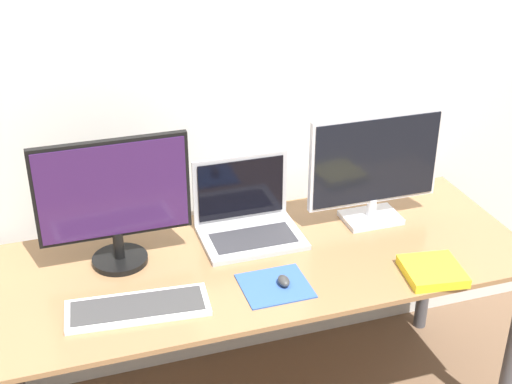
{
  "coord_description": "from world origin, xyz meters",
  "views": [
    {
      "loc": [
        -0.65,
        -1.6,
        2.06
      ],
      "look_at": [
        0.0,
        0.42,
        0.96
      ],
      "focal_mm": 50.0,
      "sensor_mm": 36.0,
      "label": 1
    }
  ],
  "objects_px": {
    "book": "(433,271)",
    "monitor_right": "(375,166)",
    "laptop": "(247,217)",
    "monitor_left": "(114,199)",
    "keyboard": "(138,308)",
    "mouse": "(284,281)"
  },
  "relations": [
    {
      "from": "book",
      "to": "monitor_right",
      "type": "bearing_deg",
      "value": 94.25
    },
    {
      "from": "monitor_right",
      "to": "laptop",
      "type": "relative_size",
      "value": 1.42
    },
    {
      "from": "monitor_left",
      "to": "monitor_right",
      "type": "xyz_separation_m",
      "value": [
        0.94,
        0.0,
        -0.02
      ]
    },
    {
      "from": "laptop",
      "to": "keyboard",
      "type": "bearing_deg",
      "value": -143.2
    },
    {
      "from": "monitor_right",
      "to": "book",
      "type": "distance_m",
      "value": 0.45
    },
    {
      "from": "monitor_left",
      "to": "book",
      "type": "height_order",
      "value": "monitor_left"
    },
    {
      "from": "monitor_left",
      "to": "keyboard",
      "type": "xyz_separation_m",
      "value": [
        0.01,
        -0.29,
        -0.23
      ]
    },
    {
      "from": "laptop",
      "to": "monitor_right",
      "type": "bearing_deg",
      "value": -6.31
    },
    {
      "from": "book",
      "to": "monitor_left",
      "type": "bearing_deg",
      "value": 157.6
    },
    {
      "from": "monitor_left",
      "to": "keyboard",
      "type": "relative_size",
      "value": 1.12
    },
    {
      "from": "monitor_left",
      "to": "book",
      "type": "relative_size",
      "value": 2.37
    },
    {
      "from": "monitor_left",
      "to": "monitor_right",
      "type": "height_order",
      "value": "monitor_left"
    },
    {
      "from": "monitor_right",
      "to": "laptop",
      "type": "height_order",
      "value": "monitor_right"
    },
    {
      "from": "keyboard",
      "to": "laptop",
      "type": "bearing_deg",
      "value": 36.8
    },
    {
      "from": "book",
      "to": "mouse",
      "type": "bearing_deg",
      "value": 169.2
    },
    {
      "from": "monitor_right",
      "to": "laptop",
      "type": "bearing_deg",
      "value": 173.69
    },
    {
      "from": "monitor_right",
      "to": "keyboard",
      "type": "bearing_deg",
      "value": -162.62
    },
    {
      "from": "monitor_left",
      "to": "book",
      "type": "xyz_separation_m",
      "value": [
        0.97,
        -0.4,
        -0.23
      ]
    },
    {
      "from": "laptop",
      "to": "mouse",
      "type": "bearing_deg",
      "value": -88.13
    },
    {
      "from": "keyboard",
      "to": "mouse",
      "type": "xyz_separation_m",
      "value": [
        0.47,
        -0.02,
        0.01
      ]
    },
    {
      "from": "monitor_left",
      "to": "keyboard",
      "type": "bearing_deg",
      "value": -87.66
    },
    {
      "from": "laptop",
      "to": "book",
      "type": "bearing_deg",
      "value": -42.09
    }
  ]
}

